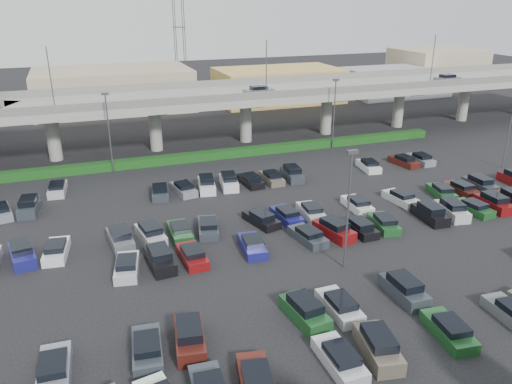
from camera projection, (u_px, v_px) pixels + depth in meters
ground at (303, 229)px, 49.04m from camera, size 280.00×280.00×0.00m
overpass at (213, 99)px, 74.39m from camera, size 150.00×13.00×15.80m
hedge at (229, 153)px, 70.70m from camera, size 66.00×1.60×1.10m
parked_cars at (322, 239)px, 45.67m from camera, size 63.01×41.61×1.67m
light_poles at (257, 167)px, 47.19m from camera, size 66.90×48.38×10.30m
distant_buildings at (233, 85)px, 105.67m from camera, size 138.00×24.00×9.00m
comm_tower at (179, 24)px, 109.31m from camera, size 2.40×2.40×30.00m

